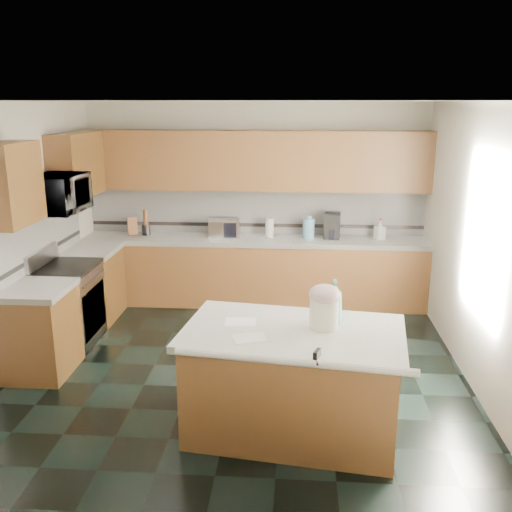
{
  "coord_description": "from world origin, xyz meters",
  "views": [
    {
      "loc": [
        0.57,
        -5.43,
        2.7
      ],
      "look_at": [
        0.15,
        0.35,
        1.12
      ],
      "focal_mm": 40.0,
      "sensor_mm": 36.0,
      "label": 1
    }
  ],
  "objects_px": {
    "treat_jar": "(324,313)",
    "knife_block": "(132,227)",
    "coffee_maker": "(332,226)",
    "soap_bottle_island": "(334,302)",
    "island_top": "(293,333)",
    "island_base": "(292,385)",
    "toaster_oven": "(224,228)"
  },
  "relations": [
    {
      "from": "island_base",
      "to": "toaster_oven",
      "type": "relative_size",
      "value": 4.03
    },
    {
      "from": "toaster_oven",
      "to": "soap_bottle_island",
      "type": "bearing_deg",
      "value": -75.24
    },
    {
      "from": "island_top",
      "to": "knife_block",
      "type": "height_order",
      "value": "knife_block"
    },
    {
      "from": "soap_bottle_island",
      "to": "toaster_oven",
      "type": "height_order",
      "value": "soap_bottle_island"
    },
    {
      "from": "soap_bottle_island",
      "to": "coffee_maker",
      "type": "xyz_separation_m",
      "value": [
        0.15,
        3.05,
        -0.01
      ]
    },
    {
      "from": "island_base",
      "to": "island_top",
      "type": "height_order",
      "value": "island_top"
    },
    {
      "from": "island_top",
      "to": "treat_jar",
      "type": "bearing_deg",
      "value": 22.25
    },
    {
      "from": "soap_bottle_island",
      "to": "knife_block",
      "type": "xyz_separation_m",
      "value": [
        -2.56,
        3.02,
        -0.06
      ]
    },
    {
      "from": "toaster_oven",
      "to": "coffee_maker",
      "type": "relative_size",
      "value": 1.21
    },
    {
      "from": "soap_bottle_island",
      "to": "coffee_maker",
      "type": "bearing_deg",
      "value": 85.59
    },
    {
      "from": "island_base",
      "to": "coffee_maker",
      "type": "height_order",
      "value": "coffee_maker"
    },
    {
      "from": "island_base",
      "to": "island_top",
      "type": "bearing_deg",
      "value": 7.73
    },
    {
      "from": "island_base",
      "to": "knife_block",
      "type": "relative_size",
      "value": 7.0
    },
    {
      "from": "treat_jar",
      "to": "coffee_maker",
      "type": "distance_m",
      "value": 3.17
    },
    {
      "from": "knife_block",
      "to": "coffee_maker",
      "type": "bearing_deg",
      "value": -19.46
    },
    {
      "from": "island_top",
      "to": "knife_block",
      "type": "relative_size",
      "value": 7.42
    },
    {
      "from": "island_top",
      "to": "soap_bottle_island",
      "type": "relative_size",
      "value": 4.81
    },
    {
      "from": "island_top",
      "to": "coffee_maker",
      "type": "bearing_deg",
      "value": 89.21
    },
    {
      "from": "soap_bottle_island",
      "to": "knife_block",
      "type": "height_order",
      "value": "soap_bottle_island"
    },
    {
      "from": "island_base",
      "to": "coffee_maker",
      "type": "bearing_deg",
      "value": 89.21
    },
    {
      "from": "toaster_oven",
      "to": "coffee_maker",
      "type": "height_order",
      "value": "coffee_maker"
    },
    {
      "from": "knife_block",
      "to": "toaster_oven",
      "type": "xyz_separation_m",
      "value": [
        1.26,
        0.0,
        0.0
      ]
    },
    {
      "from": "treat_jar",
      "to": "coffee_maker",
      "type": "relative_size",
      "value": 0.72
    },
    {
      "from": "soap_bottle_island",
      "to": "toaster_oven",
      "type": "distance_m",
      "value": 3.29
    },
    {
      "from": "treat_jar",
      "to": "island_top",
      "type": "bearing_deg",
      "value": 175.37
    },
    {
      "from": "treat_jar",
      "to": "knife_block",
      "type": "bearing_deg",
      "value": 109.15
    },
    {
      "from": "treat_jar",
      "to": "toaster_oven",
      "type": "distance_m",
      "value": 3.36
    },
    {
      "from": "island_base",
      "to": "knife_block",
      "type": "xyz_separation_m",
      "value": [
        -2.23,
        3.2,
        0.61
      ]
    },
    {
      "from": "treat_jar",
      "to": "knife_block",
      "type": "height_order",
      "value": "knife_block"
    },
    {
      "from": "island_top",
      "to": "island_base",
      "type": "bearing_deg",
      "value": -172.27
    },
    {
      "from": "toaster_oven",
      "to": "coffee_maker",
      "type": "bearing_deg",
      "value": -7.46
    },
    {
      "from": "island_base",
      "to": "island_top",
      "type": "xyz_separation_m",
      "value": [
        0.0,
        0.0,
        0.46
      ]
    }
  ]
}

